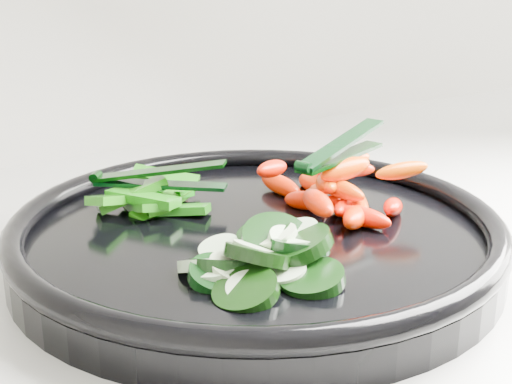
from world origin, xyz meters
TOP-DOWN VIEW (x-y plane):
  - veggie_tray at (-0.70, 1.64)m, footprint 0.39×0.39m
  - cucumber_pile at (-0.74, 1.57)m, footprint 0.12×0.12m
  - carrot_pile at (-0.62, 1.64)m, footprint 0.13×0.15m
  - pepper_pile at (-0.75, 1.73)m, footprint 0.11×0.10m
  - tong_carrot at (-0.62, 1.64)m, footprint 0.11×0.05m
  - tong_pepper at (-0.74, 1.73)m, footprint 0.09×0.09m

SIDE VIEW (x-z plane):
  - veggie_tray at x=-0.70m, z-range 0.93..0.97m
  - cucumber_pile at x=-0.74m, z-range 0.94..0.99m
  - pepper_pile at x=-0.75m, z-range 0.95..0.98m
  - carrot_pile at x=-0.62m, z-range 0.95..1.00m
  - tong_pepper at x=-0.74m, z-range 0.97..0.99m
  - tong_carrot at x=-0.62m, z-range 0.99..1.02m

